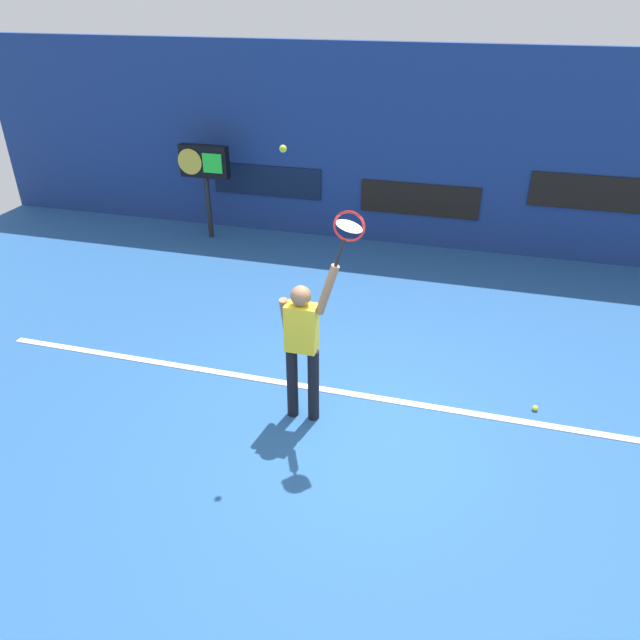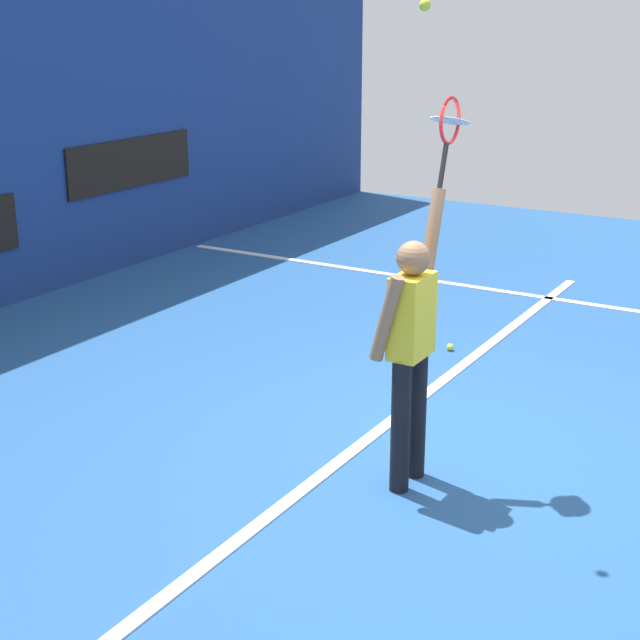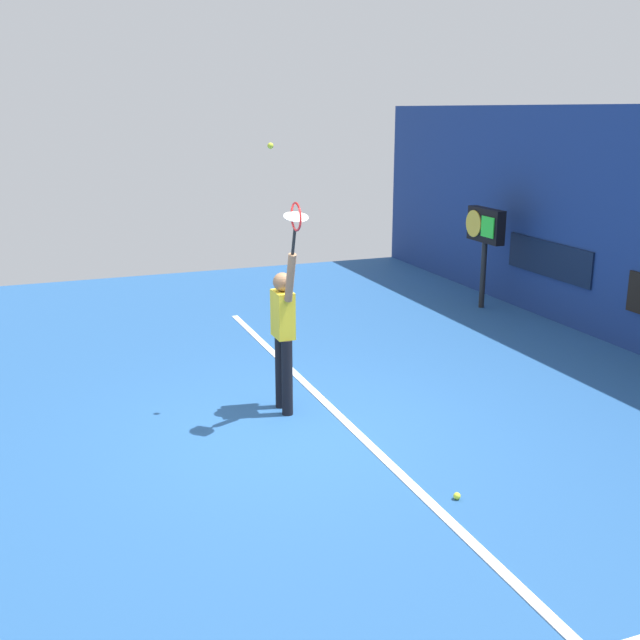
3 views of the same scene
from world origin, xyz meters
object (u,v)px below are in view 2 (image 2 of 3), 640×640
object	(u,v)px
tennis_racket	(449,126)
tennis_ball	(425,5)
tennis_player	(411,343)
spare_ball	(450,347)

from	to	relation	value
tennis_racket	tennis_ball	xyz separation A→B (m)	(-0.60, -0.08, 0.74)
tennis_player	spare_ball	xyz separation A→B (m)	(2.62, 0.81, -0.98)
tennis_player	spare_ball	world-z (taller)	tennis_player
tennis_player	tennis_racket	world-z (taller)	tennis_racket
tennis_player	tennis_ball	xyz separation A→B (m)	(-0.12, -0.08, 2.09)
tennis_player	tennis_racket	bearing A→B (deg)	-0.51
tennis_racket	tennis_ball	distance (m)	0.96
tennis_player	tennis_ball	bearing A→B (deg)	-146.43
tennis_racket	spare_ball	xyz separation A→B (m)	(2.14, 0.81, -2.32)
tennis_racket	tennis_ball	size ratio (longest dim) A/B	9.21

